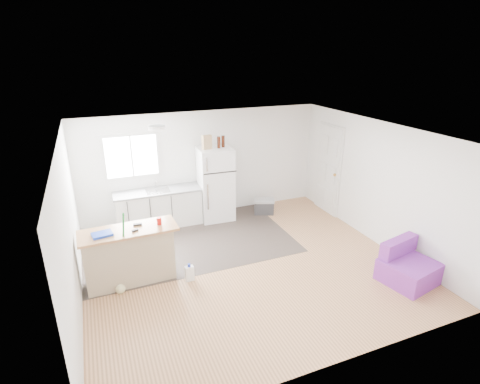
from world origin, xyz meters
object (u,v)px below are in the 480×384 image
object	(u,v)px
blue_tray	(102,234)
cardboard_box	(207,142)
mop	(121,279)
bottle_left	(219,142)
kitchen_cabinets	(159,208)
bottle_right	(223,141)
peninsula	(129,255)
cleaner_jug	(190,273)
red_cup	(159,221)
refrigerator	(215,184)
purple_seat	(407,267)
cooler	(264,206)

from	to	relation	value
blue_tray	cardboard_box	size ratio (longest dim) A/B	1.00
mop	bottle_left	distance (m)	3.49
kitchen_cabinets	bottle_right	bearing A→B (deg)	-1.78
bottle_right	peninsula	bearing A→B (deg)	-141.53
kitchen_cabinets	peninsula	size ratio (longest dim) A/B	1.20
cleaner_jug	red_cup	distance (m)	1.01
refrigerator	cardboard_box	world-z (taller)	cardboard_box
blue_tray	cardboard_box	bearing A→B (deg)	38.85
cleaner_jug	mop	xyz separation A→B (m)	(-1.08, 0.11, 0.09)
bottle_left	kitchen_cabinets	bearing A→B (deg)	174.34
peninsula	refrigerator	world-z (taller)	refrigerator
red_cup	bottle_left	bearing A→B (deg)	47.00
peninsula	cardboard_box	distance (m)	2.95
bottle_right	refrigerator	bearing A→B (deg)	177.17
kitchen_cabinets	purple_seat	distance (m)	5.00
peninsula	blue_tray	distance (m)	0.61
cooler	bottle_right	world-z (taller)	bottle_right
bottle_left	bottle_right	bearing A→B (deg)	24.20
purple_seat	blue_tray	xyz separation A→B (m)	(-4.63, 1.67, 0.72)
kitchen_cabinets	peninsula	distance (m)	2.10
kitchen_cabinets	refrigerator	world-z (taller)	refrigerator
kitchen_cabinets	blue_tray	size ratio (longest dim) A/B	6.19
red_cup	blue_tray	world-z (taller)	red_cup
cooler	bottle_right	bearing A→B (deg)	-168.79
purple_seat	bottle_left	xyz separation A→B (m)	(-2.06, 3.51, 1.53)
kitchen_cabinets	mop	distance (m)	2.41
cooler	cleaner_jug	bearing A→B (deg)	-116.83
cooler	purple_seat	world-z (taller)	purple_seat
purple_seat	refrigerator	bearing A→B (deg)	109.18
cleaner_jug	red_cup	xyz separation A→B (m)	(-0.37, 0.36, 0.87)
mop	bottle_left	xyz separation A→B (m)	(2.38, 2.04, 1.54)
mop	bottle_left	size ratio (longest dim) A/B	5.52
peninsula	blue_tray	bearing A→B (deg)	-172.61
refrigerator	bottle_left	world-z (taller)	bottle_left
kitchen_cabinets	cardboard_box	distance (m)	1.76
peninsula	red_cup	xyz separation A→B (m)	(0.53, -0.01, 0.53)
refrigerator	red_cup	size ratio (longest dim) A/B	13.75
refrigerator	blue_tray	distance (m)	3.14
peninsula	purple_seat	world-z (taller)	peninsula
bottle_left	cardboard_box	bearing A→B (deg)	177.77
kitchen_cabinets	refrigerator	size ratio (longest dim) A/B	1.13
cleaner_jug	cooler	bearing A→B (deg)	39.33
refrigerator	cooler	size ratio (longest dim) A/B	2.97
cooler	bottle_right	size ratio (longest dim) A/B	2.22
red_cup	bottle_left	size ratio (longest dim) A/B	0.48
cleaner_jug	red_cup	world-z (taller)	red_cup
purple_seat	cardboard_box	xyz separation A→B (m)	(-2.33, 3.52, 1.56)
kitchen_cabinets	bottle_left	xyz separation A→B (m)	(1.35, -0.13, 1.36)
refrigerator	red_cup	world-z (taller)	refrigerator
peninsula	bottle_left	size ratio (longest dim) A/B	6.21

